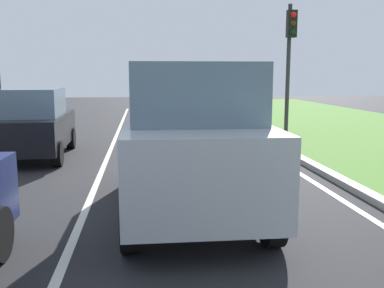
# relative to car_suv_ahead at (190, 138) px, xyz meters

# --- Properties ---
(ground_plane) EXTENTS (60.00, 60.00, 0.00)m
(ground_plane) POSITION_rel_car_suv_ahead_xyz_m (-0.95, 4.52, -1.17)
(ground_plane) COLOR #262628
(lane_line_center) EXTENTS (0.12, 32.00, 0.01)m
(lane_line_center) POSITION_rel_car_suv_ahead_xyz_m (-1.65, 4.52, -1.16)
(lane_line_center) COLOR silver
(lane_line_center) RESTS_ON ground
(lane_line_right_edge) EXTENTS (0.12, 32.00, 0.01)m
(lane_line_right_edge) POSITION_rel_car_suv_ahead_xyz_m (2.65, 4.52, -1.16)
(lane_line_right_edge) COLOR silver
(lane_line_right_edge) RESTS_ON ground
(curb_right) EXTENTS (0.24, 48.00, 0.12)m
(curb_right) POSITION_rel_car_suv_ahead_xyz_m (3.15, 4.52, -1.11)
(curb_right) COLOR #9E9B93
(curb_right) RESTS_ON ground
(car_suv_ahead) EXTENTS (2.01, 4.52, 2.28)m
(car_suv_ahead) POSITION_rel_car_suv_ahead_xyz_m (0.00, 0.00, 0.00)
(car_suv_ahead) COLOR #B7BABF
(car_suv_ahead) RESTS_ON ground
(car_hatchback_far) EXTENTS (1.83, 3.75, 1.78)m
(car_hatchback_far) POSITION_rel_car_suv_ahead_xyz_m (-3.51, 4.78, -0.28)
(car_hatchback_far) COLOR black
(car_hatchback_far) RESTS_ON ground
(traffic_light_near_right) EXTENTS (0.32, 0.50, 4.50)m
(traffic_light_near_right) POSITION_rel_car_suv_ahead_xyz_m (4.35, 8.05, 1.89)
(traffic_light_near_right) COLOR #2D2D2D
(traffic_light_near_right) RESTS_ON ground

